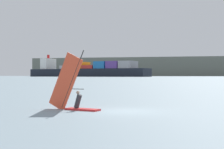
{
  "coord_description": "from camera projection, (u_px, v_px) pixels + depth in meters",
  "views": [
    {
      "loc": [
        6.36,
        -20.09,
        2.27
      ],
      "look_at": [
        -5.51,
        13.36,
        2.33
      ],
      "focal_mm": 53.96,
      "sensor_mm": 36.0,
      "label": 1
    }
  ],
  "objects": [
    {
      "name": "ground_plane",
      "position": [
        124.0,
        111.0,
        21.06
      ],
      "size": [
        4000.0,
        4000.0,
        0.0
      ],
      "primitive_type": "plane",
      "color": "gray"
    },
    {
      "name": "windsurfer",
      "position": [
        74.0,
        95.0,
        21.89
      ],
      "size": [
        3.9,
        1.09,
        4.05
      ],
      "rotation": [
        0.0,
        0.0,
        6.13
      ],
      "color": "red",
      "rests_on": "ground_plane"
    },
    {
      "name": "cargo_ship",
      "position": [
        89.0,
        70.0,
        500.65
      ],
      "size": [
        195.73,
        60.22,
        34.64
      ],
      "rotation": [
        0.0,
        0.0,
        6.13
      ],
      "color": "black",
      "rests_on": "ground_plane"
    }
  ]
}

